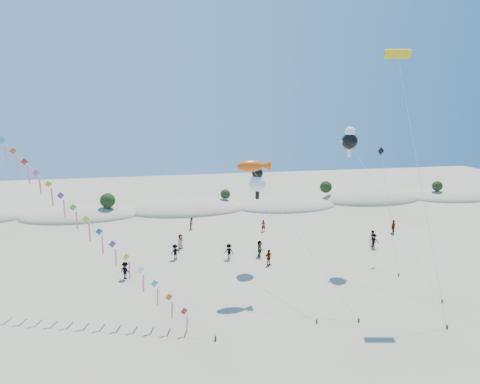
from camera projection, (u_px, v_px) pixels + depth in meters
name	position (u px, v px, depth m)	size (l,w,h in m)	color
dune_ridge	(195.00, 209.00, 63.97)	(145.30, 11.49, 5.57)	gray
kite_train	(38.00, 176.00, 32.05)	(24.53, 17.83, 20.57)	#3F2D1E
fish_kite	(254.00, 166.00, 34.31)	(7.79, 8.52, 11.46)	#3F2D1E
cartoon_kite_low	(257.00, 181.00, 39.93)	(2.38, 13.39, 10.03)	#3F2D1E
cartoon_kite_high	(350.00, 140.00, 40.03)	(4.70, 11.51, 14.03)	#3F2D1E
parafoil_kite	(399.00, 60.00, 32.11)	(2.16, 8.01, 20.45)	#3F2D1E
dark_kite	(386.00, 186.00, 41.48)	(1.77, 6.94, 11.77)	#3F2D1E
beachgoers	(264.00, 244.00, 45.03)	(33.83, 15.78, 1.87)	slate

